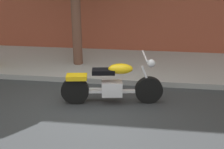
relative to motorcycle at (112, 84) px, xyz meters
The scene contains 3 objects.
ground_plane 0.75m from the motorcycle, 144.41° to the right, with size 60.00×60.00×0.00m, color #303335.
sidewalk 2.39m from the motorcycle, 101.89° to the left, with size 23.88×2.65×0.14m, color #989898.
motorcycle is the anchor object (origin of this frame).
Camera 1 is at (1.20, -5.27, 2.90)m, focal length 46.08 mm.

